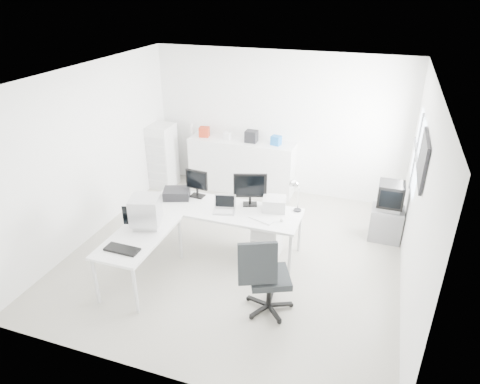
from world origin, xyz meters
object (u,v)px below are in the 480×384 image
(lcd_monitor_large, at_px, (250,189))
(tv_cabinet, at_px, (386,224))
(laptop, at_px, (224,205))
(sideboard, at_px, (242,166))
(lcd_monitor_small, at_px, (197,183))
(drawer_pedestal, at_px, (267,239))
(side_desk, at_px, (141,257))
(crt_tv, at_px, (391,197))
(laser_printer, at_px, (274,204))
(inkjet_printer, at_px, (177,194))
(crt_monitor, at_px, (146,212))
(main_desk, at_px, (224,229))
(office_chair, at_px, (270,274))
(filing_cabinet, at_px, (163,156))

(lcd_monitor_large, relative_size, tv_cabinet, 0.95)
(laptop, bearing_deg, sideboard, 88.99)
(lcd_monitor_small, bearing_deg, drawer_pedestal, -3.96)
(lcd_monitor_small, xyz_separation_m, laptop, (0.60, -0.35, -0.12))
(side_desk, relative_size, sideboard, 0.65)
(side_desk, distance_m, crt_tv, 4.02)
(side_desk, height_order, tv_cabinet, side_desk)
(lcd_monitor_small, distance_m, crt_tv, 3.14)
(laser_printer, xyz_separation_m, crt_tv, (1.69, 0.96, -0.06))
(inkjet_printer, distance_m, crt_tv, 3.46)
(side_desk, height_order, lcd_monitor_small, lcd_monitor_small)
(sideboard, bearing_deg, crt_monitor, -97.62)
(drawer_pedestal, bearing_deg, tv_cabinet, 33.09)
(main_desk, bearing_deg, crt_monitor, -135.00)
(crt_tv, bearing_deg, tv_cabinet, 0.00)
(main_desk, bearing_deg, laptop, -63.43)
(main_desk, xyz_separation_m, crt_monitor, (-0.85, -0.85, 0.61))
(drawer_pedestal, xyz_separation_m, lcd_monitor_small, (-1.25, 0.20, 0.69))
(tv_cabinet, bearing_deg, office_chair, -120.93)
(side_desk, relative_size, drawer_pedestal, 2.33)
(sideboard, bearing_deg, lcd_monitor_large, -67.76)
(inkjet_printer, relative_size, filing_cabinet, 0.32)
(lcd_monitor_large, height_order, crt_tv, lcd_monitor_large)
(inkjet_printer, relative_size, tv_cabinet, 0.74)
(inkjet_printer, bearing_deg, office_chair, -52.11)
(inkjet_printer, height_order, lcd_monitor_small, lcd_monitor_small)
(main_desk, xyz_separation_m, sideboard, (-0.44, 2.19, 0.16))
(inkjet_printer, bearing_deg, filing_cabinet, 105.11)
(crt_monitor, height_order, crt_tv, crt_monitor)
(inkjet_printer, height_order, filing_cabinet, filing_cabinet)
(main_desk, xyz_separation_m, filing_cabinet, (-2.06, 1.87, 0.28))
(side_desk, distance_m, tv_cabinet, 4.00)
(lcd_monitor_small, relative_size, tv_cabinet, 0.84)
(main_desk, xyz_separation_m, lcd_monitor_small, (-0.55, 0.25, 0.61))
(inkjet_printer, relative_size, laptop, 1.12)
(filing_cabinet, bearing_deg, inkjet_printer, -55.55)
(main_desk, height_order, inkjet_printer, inkjet_printer)
(inkjet_printer, relative_size, crt_monitor, 0.87)
(lcd_monitor_small, bearing_deg, main_desk, -19.32)
(lcd_monitor_large, xyz_separation_m, sideboard, (-0.79, 1.94, -0.48))
(drawer_pedestal, bearing_deg, lcd_monitor_large, 150.26)
(filing_cabinet, bearing_deg, drawer_pedestal, -33.33)
(laptop, xyz_separation_m, office_chair, (1.01, -1.03, -0.30))
(crt_monitor, xyz_separation_m, sideboard, (0.41, 3.04, -0.45))
(lcd_monitor_small, height_order, filing_cabinet, filing_cabinet)
(sideboard, bearing_deg, side_desk, -97.05)
(laptop, xyz_separation_m, tv_cabinet, (2.39, 1.28, -0.59))
(laser_printer, distance_m, crt_tv, 1.95)
(office_chair, bearing_deg, laser_printer, 78.65)
(drawer_pedestal, relative_size, crt_monitor, 1.26)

